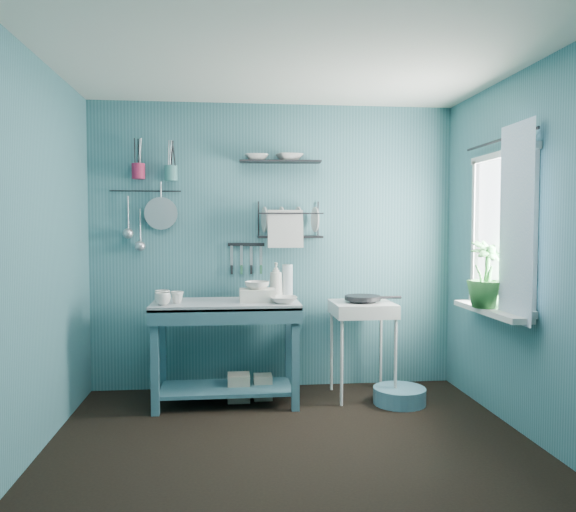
{
  "coord_description": "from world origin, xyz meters",
  "views": [
    {
      "loc": [
        -0.4,
        -3.45,
        1.43
      ],
      "look_at": [
        0.05,
        0.85,
        1.2
      ],
      "focal_mm": 35.0,
      "sensor_mm": 36.0,
      "label": 1
    }
  ],
  "objects": [
    {
      "name": "mug_mid",
      "position": [
        -0.81,
        0.99,
        0.87
      ],
      "size": [
        0.14,
        0.14,
        0.09
      ],
      "primitive_type": "imported",
      "rotation": [
        0.0,
        0.0,
        0.52
      ],
      "color": "silver",
      "rests_on": "work_counter"
    },
    {
      "name": "utensil_cup_magenta",
      "position": [
        -1.16,
        1.42,
        1.89
      ],
      "size": [
        0.11,
        0.11,
        0.13
      ],
      "primitive_type": "cylinder",
      "color": "#9A1C40",
      "rests_on": "wall_back"
    },
    {
      "name": "water_bottle",
      "position": [
        0.09,
        1.27,
        0.97
      ],
      "size": [
        0.09,
        0.09,
        0.28
      ],
      "primitive_type": "cylinder",
      "color": "silver",
      "rests_on": "work_counter"
    },
    {
      "name": "wall_back",
      "position": [
        0.0,
        1.5,
        1.25
      ],
      "size": [
        3.2,
        0.0,
        3.2
      ],
      "primitive_type": "plane",
      "rotation": [
        1.57,
        0.0,
        0.0
      ],
      "color": "#376971",
      "rests_on": "ground"
    },
    {
      "name": "windowsill",
      "position": [
        1.5,
        0.45,
        0.81
      ],
      "size": [
        0.16,
        0.95,
        0.04
      ],
      "primitive_type": "cube",
      "color": "silver",
      "rests_on": "wall_right"
    },
    {
      "name": "utensil_cup_teal",
      "position": [
        -0.89,
        1.42,
        1.88
      ],
      "size": [
        0.11,
        0.11,
        0.13
      ],
      "primitive_type": "cylinder",
      "color": "#3B7B79",
      "rests_on": "wall_back"
    },
    {
      "name": "tub_bowl",
      "position": [
        -0.18,
        1.03,
        0.96
      ],
      "size": [
        0.19,
        0.19,
        0.06
      ],
      "primitive_type": "imported",
      "color": "silver",
      "rests_on": "wash_tub"
    },
    {
      "name": "wall_front",
      "position": [
        0.0,
        -1.5,
        1.25
      ],
      "size": [
        3.2,
        0.0,
        3.2
      ],
      "primitive_type": "plane",
      "rotation": [
        -1.57,
        0.0,
        0.0
      ],
      "color": "#376971",
      "rests_on": "ground"
    },
    {
      "name": "curtain_rod",
      "position": [
        1.54,
        0.45,
        2.05
      ],
      "size": [
        0.02,
        1.05,
        0.02
      ],
      "primitive_type": "cylinder",
      "rotation": [
        1.57,
        0.0,
        0.0
      ],
      "color": "black",
      "rests_on": "wall_right"
    },
    {
      "name": "floor_basin",
      "position": [
        0.96,
        0.88,
        0.07
      ],
      "size": [
        0.42,
        0.42,
        0.13
      ],
      "primitive_type": "cylinder",
      "color": "teal",
      "rests_on": "floor"
    },
    {
      "name": "shelf_bowl_left",
      "position": [
        -0.16,
        1.4,
        2.05
      ],
      "size": [
        0.21,
        0.21,
        0.05
      ],
      "primitive_type": "imported",
      "rotation": [
        0.0,
        0.0,
        -0.04
      ],
      "color": "silver",
      "rests_on": "upper_shelf"
    },
    {
      "name": "wash_tub",
      "position": [
        -0.18,
        1.03,
        0.88
      ],
      "size": [
        0.28,
        0.22,
        0.1
      ],
      "primitive_type": "cube",
      "color": "beige",
      "rests_on": "work_counter"
    },
    {
      "name": "window_glass",
      "position": [
        1.59,
        0.45,
        1.4
      ],
      "size": [
        0.0,
        1.1,
        1.1
      ],
      "primitive_type": "plane",
      "rotation": [
        1.57,
        0.0,
        1.57
      ],
      "color": "white",
      "rests_on": "wall_right"
    },
    {
      "name": "work_counter",
      "position": [
        -0.43,
        1.05,
        0.41
      ],
      "size": [
        1.26,
        0.8,
        0.83
      ],
      "primitive_type": "cube",
      "rotation": [
        0.0,
        0.0,
        -0.2
      ],
      "color": "#366372",
      "rests_on": "floor"
    },
    {
      "name": "wall_right",
      "position": [
        1.6,
        0.0,
        1.25
      ],
      "size": [
        0.0,
        3.0,
        3.0
      ],
      "primitive_type": "plane",
      "rotation": [
        1.57,
        0.0,
        -1.57
      ],
      "color": "#376971",
      "rests_on": "ground"
    },
    {
      "name": "potted_plant",
      "position": [
        1.48,
        0.49,
        1.08
      ],
      "size": [
        0.36,
        0.36,
        0.49
      ],
      "primitive_type": "imported",
      "rotation": [
        0.0,
        0.0,
        0.38
      ],
      "color": "#2D7031",
      "rests_on": "windowsill"
    },
    {
      "name": "soap_bottle",
      "position": [
        -0.01,
        1.25,
        0.98
      ],
      "size": [
        0.12,
        0.12,
        0.3
      ],
      "primitive_type": "imported",
      "color": "beige",
      "rests_on": "work_counter"
    },
    {
      "name": "storage_tin_large",
      "position": [
        -0.33,
        1.1,
        0.11
      ],
      "size": [
        0.18,
        0.18,
        0.22
      ],
      "primitive_type": "cube",
      "color": "gray",
      "rests_on": "floor"
    },
    {
      "name": "hook_rail",
      "position": [
        -1.11,
        1.47,
        1.73
      ],
      "size": [
        0.6,
        0.01,
        0.01
      ],
      "primitive_type": "cylinder",
      "rotation": [
        0.0,
        1.57,
        0.0
      ],
      "color": "black",
      "rests_on": "wall_back"
    },
    {
      "name": "storage_tin_small",
      "position": [
        -0.13,
        1.13,
        0.1
      ],
      "size": [
        0.15,
        0.15,
        0.2
      ],
      "primitive_type": "cube",
      "color": "gray",
      "rests_on": "floor"
    },
    {
      "name": "ceiling",
      "position": [
        0.0,
        0.0,
        2.5
      ],
      "size": [
        3.2,
        3.2,
        0.0
      ],
      "primitive_type": "plane",
      "rotation": [
        3.14,
        0.0,
        0.0
      ],
      "color": "silver",
      "rests_on": "ground"
    },
    {
      "name": "counter_bowl",
      "position": [
        0.02,
        0.9,
        0.85
      ],
      "size": [
        0.22,
        0.22,
        0.05
      ],
      "primitive_type": "imported",
      "color": "silver",
      "rests_on": "work_counter"
    },
    {
      "name": "curtain",
      "position": [
        1.52,
        0.15,
        1.45
      ],
      "size": [
        0.0,
        1.35,
        1.35
      ],
      "primitive_type": "plane",
      "rotation": [
        1.57,
        0.0,
        1.57
      ],
      "color": "white",
      "rests_on": "wall_right"
    },
    {
      "name": "mug_right",
      "position": [
        -0.93,
        1.05,
        0.87
      ],
      "size": [
        0.17,
        0.17,
        0.1
      ],
      "primitive_type": "imported",
      "rotation": [
        0.0,
        0.0,
        1.05
      ],
      "color": "silver",
      "rests_on": "work_counter"
    },
    {
      "name": "knife_strip",
      "position": [
        -0.25,
        1.47,
        1.27
      ],
      "size": [
        0.32,
        0.06,
        0.03
      ],
      "primitive_type": "cube",
      "rotation": [
        0.0,
        0.0,
        -0.12
      ],
      "color": "black",
      "rests_on": "wall_back"
    },
    {
      "name": "wall_left",
      "position": [
        -1.6,
        0.0,
        1.25
      ],
      "size": [
        0.0,
        3.0,
        3.0
      ],
      "primitive_type": "plane",
      "rotation": [
        1.57,
        0.0,
        1.57
      ],
      "color": "#376971",
      "rests_on": "ground"
    },
    {
      "name": "upper_shelf",
      "position": [
        0.04,
        1.4,
        1.99
      ],
      "size": [
        0.71,
        0.22,
        0.02
      ],
      "primitive_type": "cube",
      "rotation": [
        0.0,
        0.0,
        -0.05
      ],
      "color": "black",
      "rests_on": "wall_back"
    },
    {
      "name": "frying_pan",
      "position": [
        0.7,
        1.1,
        0.84
      ],
      "size": [
        0.3,
        0.3,
        0.03
      ],
      "primitive_type": "cylinder",
      "color": "black",
      "rests_on": "hotplate_stand"
    },
    {
      "name": "hotplate_stand",
      "position": [
        0.7,
        1.1,
        0.4
      ],
      "size": [
        0.52,
        0.52,
        0.8
      ],
      "primitive_type": "cube",
      "rotation": [
        0.0,
        0.0,
        0.04
      ],
      "color": "silver",
      "rests_on": "floor"
    },
    {
      "name": "mug_left",
      "position": [
        -0.91,
        0.89,
        0.87
      ],
      "size": [
        0.12,
        0.12,
        0.1
      ],
      "primitive_type": "imported",
      "color": "silver",
      "rests_on": "work_counter"
    },
    {
      "name": "floor",
      "position": [
        0.0,
        0.0,
        0.0
      ],
      "size": [
        3.2,
        3.2,
        0.0
      ],
      "primitive_type": "plane",
      "color": "black",
      "rests_on": "ground"
    },
    {
      "name": "ladle_outer",
      "position": [
        -1.26,
        1.46,
        1.54
      ],
      "size": [
        0.01,
        0.01,
        0.3
      ],
      "primitive_type": "cylinder",
      "color": "#AFB1B7",
      "rests_on": "wall_back"
    },
    {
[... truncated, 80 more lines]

